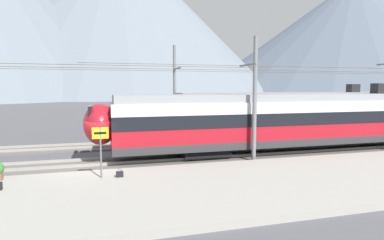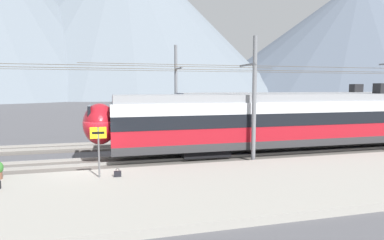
{
  "view_description": "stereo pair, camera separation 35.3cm",
  "coord_description": "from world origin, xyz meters",
  "px_view_note": "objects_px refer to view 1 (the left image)",
  "views": [
    {
      "loc": [
        0.66,
        -16.91,
        4.29
      ],
      "look_at": [
        6.11,
        2.55,
        2.23
      ],
      "focal_mm": 30.26,
      "sensor_mm": 36.0,
      "label": 1
    },
    {
      "loc": [
        1.01,
        -17.01,
        4.29
      ],
      "look_at": [
        6.11,
        2.55,
        2.23
      ],
      "focal_mm": 30.26,
      "sensor_mm": 36.0,
      "label": 2
    }
  ],
  "objects_px": {
    "train_near_platform": "(319,118)",
    "handbag_near_sign": "(120,174)",
    "train_far_track": "(310,112)",
    "catenary_mast_mid": "(254,97)",
    "catenary_mast_far_side": "(175,91)",
    "platform_sign": "(100,141)"
  },
  "relations": [
    {
      "from": "catenary_mast_mid",
      "to": "handbag_near_sign",
      "type": "bearing_deg",
      "value": -164.79
    },
    {
      "from": "handbag_near_sign",
      "to": "catenary_mast_far_side",
      "type": "bearing_deg",
      "value": 65.58
    },
    {
      "from": "platform_sign",
      "to": "catenary_mast_mid",
      "type": "bearing_deg",
      "value": 13.41
    },
    {
      "from": "train_near_platform",
      "to": "platform_sign",
      "type": "relative_size",
      "value": 13.07
    },
    {
      "from": "train_near_platform",
      "to": "platform_sign",
      "type": "height_order",
      "value": "train_near_platform"
    },
    {
      "from": "train_far_track",
      "to": "catenary_mast_far_side",
      "type": "height_order",
      "value": "catenary_mast_far_side"
    },
    {
      "from": "catenary_mast_mid",
      "to": "handbag_near_sign",
      "type": "xyz_separation_m",
      "value": [
        -7.52,
        -2.04,
        -3.31
      ]
    },
    {
      "from": "train_far_track",
      "to": "catenary_mast_mid",
      "type": "bearing_deg",
      "value": -141.18
    },
    {
      "from": "train_near_platform",
      "to": "catenary_mast_mid",
      "type": "relative_size",
      "value": 0.75
    },
    {
      "from": "train_far_track",
      "to": "catenary_mast_far_side",
      "type": "xyz_separation_m",
      "value": [
        -11.33,
        1.94,
        1.77
      ]
    },
    {
      "from": "catenary_mast_far_side",
      "to": "handbag_near_sign",
      "type": "xyz_separation_m",
      "value": [
        -5.05,
        -11.11,
        -3.58
      ]
    },
    {
      "from": "catenary_mast_mid",
      "to": "catenary_mast_far_side",
      "type": "height_order",
      "value": "catenary_mast_far_side"
    },
    {
      "from": "catenary_mast_far_side",
      "to": "handbag_near_sign",
      "type": "bearing_deg",
      "value": -114.42
    },
    {
      "from": "handbag_near_sign",
      "to": "catenary_mast_mid",
      "type": "bearing_deg",
      "value": 15.21
    },
    {
      "from": "platform_sign",
      "to": "handbag_near_sign",
      "type": "relative_size",
      "value": 6.01
    },
    {
      "from": "platform_sign",
      "to": "handbag_near_sign",
      "type": "bearing_deg",
      "value": -4.77
    },
    {
      "from": "train_near_platform",
      "to": "train_far_track",
      "type": "height_order",
      "value": "same"
    },
    {
      "from": "train_near_platform",
      "to": "handbag_near_sign",
      "type": "bearing_deg",
      "value": -164.03
    },
    {
      "from": "train_far_track",
      "to": "handbag_near_sign",
      "type": "height_order",
      "value": "train_far_track"
    },
    {
      "from": "catenary_mast_mid",
      "to": "handbag_near_sign",
      "type": "height_order",
      "value": "catenary_mast_mid"
    },
    {
      "from": "train_far_track",
      "to": "catenary_mast_mid",
      "type": "distance_m",
      "value": 11.46
    },
    {
      "from": "train_near_platform",
      "to": "catenary_mast_far_side",
      "type": "bearing_deg",
      "value": 137.91
    }
  ]
}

